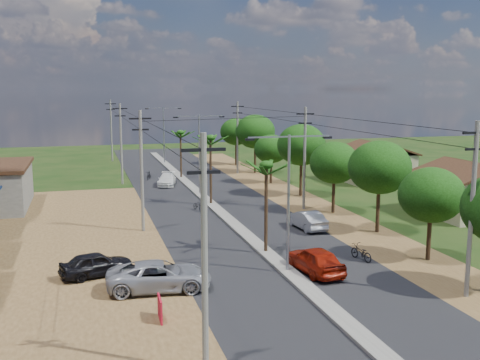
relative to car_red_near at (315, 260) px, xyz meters
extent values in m
plane|color=black|center=(-1.50, 0.49, -0.77)|extent=(160.00, 160.00, 0.00)
cube|color=black|center=(-1.50, 15.49, -0.75)|extent=(12.00, 110.00, 0.04)
cube|color=#605E56|center=(-1.50, 18.49, -0.68)|extent=(1.00, 90.00, 0.18)
cube|color=#51391C|center=(-16.50, 8.49, -0.75)|extent=(18.00, 46.00, 0.04)
cube|color=#51391C|center=(7.00, 15.49, -0.76)|extent=(5.00, 90.00, 0.03)
cube|color=tan|center=(18.50, 10.49, 0.88)|extent=(7.00, 7.00, 3.30)
cube|color=tan|center=(19.50, 28.49, 0.88)|extent=(7.00, 7.00, 3.30)
cylinder|color=black|center=(7.80, 0.49, 1.15)|extent=(0.28, 0.28, 3.85)
ellipsoid|color=black|center=(7.80, 0.49, 3.35)|extent=(4.00, 4.00, 3.40)
cylinder|color=black|center=(8.20, 7.49, 1.50)|extent=(0.28, 0.28, 4.55)
ellipsoid|color=black|center=(8.20, 7.49, 4.10)|extent=(4.60, 4.60, 3.91)
cylinder|color=black|center=(7.90, 14.49, 1.26)|extent=(0.28, 0.28, 4.06)
ellipsoid|color=black|center=(7.90, 14.49, 3.58)|extent=(4.20, 4.20, 3.57)
cylinder|color=black|center=(8.10, 22.49, 1.61)|extent=(0.28, 0.28, 4.76)
ellipsoid|color=black|center=(8.10, 22.49, 4.33)|extent=(4.80, 4.80, 4.08)
cylinder|color=black|center=(7.70, 30.49, 1.05)|extent=(0.28, 0.28, 3.64)
ellipsoid|color=black|center=(7.70, 30.49, 3.13)|extent=(3.80, 3.80, 3.23)
cylinder|color=black|center=(8.30, 38.49, 1.68)|extent=(0.28, 0.28, 4.90)
ellipsoid|color=black|center=(8.30, 38.49, 4.48)|extent=(5.00, 5.00, 4.25)
cylinder|color=black|center=(8.00, 46.49, 1.40)|extent=(0.28, 0.28, 4.34)
ellipsoid|color=black|center=(8.00, 46.49, 3.88)|extent=(4.40, 4.40, 3.74)
cylinder|color=black|center=(-1.50, 4.49, 2.13)|extent=(0.22, 0.22, 5.80)
cylinder|color=black|center=(-1.50, 20.49, 2.33)|extent=(0.22, 0.22, 6.20)
cylinder|color=black|center=(-1.50, 36.49, 1.98)|extent=(0.22, 0.22, 5.50)
cylinder|color=gray|center=(-1.50, 0.49, 3.23)|extent=(0.16, 0.16, 8.00)
cube|color=gray|center=(-0.30, 0.49, 7.13)|extent=(2.40, 0.08, 0.08)
cube|color=gray|center=(-2.70, 0.49, 7.13)|extent=(2.40, 0.08, 0.08)
cube|color=black|center=(0.80, 0.49, 7.03)|extent=(0.50, 0.18, 0.12)
cube|color=black|center=(-3.80, 0.49, 7.03)|extent=(0.50, 0.18, 0.12)
cylinder|color=gray|center=(-1.50, 25.49, 3.23)|extent=(0.16, 0.16, 8.00)
cube|color=gray|center=(-0.30, 25.49, 7.13)|extent=(2.40, 0.08, 0.08)
cube|color=gray|center=(-2.70, 25.49, 7.13)|extent=(2.40, 0.08, 0.08)
cube|color=black|center=(0.80, 25.49, 7.03)|extent=(0.50, 0.18, 0.12)
cube|color=black|center=(-3.80, 25.49, 7.03)|extent=(0.50, 0.18, 0.12)
cylinder|color=gray|center=(-1.50, 50.49, 3.23)|extent=(0.16, 0.16, 8.00)
cube|color=gray|center=(-0.30, 50.49, 7.13)|extent=(2.40, 0.08, 0.08)
cube|color=gray|center=(-2.70, 50.49, 7.13)|extent=(2.40, 0.08, 0.08)
cube|color=black|center=(0.80, 50.49, 7.03)|extent=(0.50, 0.18, 0.12)
cube|color=black|center=(-3.80, 50.49, 7.03)|extent=(0.50, 0.18, 0.12)
cylinder|color=#605E56|center=(-8.50, -9.51, 3.73)|extent=(0.24, 0.24, 9.00)
cube|color=black|center=(-8.50, -9.51, 7.63)|extent=(1.60, 0.12, 0.12)
cube|color=black|center=(-8.50, -9.51, 6.83)|extent=(1.20, 0.12, 0.12)
cylinder|color=#605E56|center=(-8.50, 12.49, 3.73)|extent=(0.24, 0.24, 9.00)
cube|color=black|center=(-8.50, 12.49, 7.63)|extent=(1.60, 0.12, 0.12)
cube|color=black|center=(-8.50, 12.49, 6.83)|extent=(1.20, 0.12, 0.12)
cylinder|color=#605E56|center=(-8.50, 34.49, 3.73)|extent=(0.24, 0.24, 9.00)
cube|color=black|center=(-8.50, 34.49, 7.63)|extent=(1.60, 0.12, 0.12)
cube|color=black|center=(-8.50, 34.49, 6.83)|extent=(1.20, 0.12, 0.12)
cylinder|color=#605E56|center=(-8.50, 55.49, 3.73)|extent=(0.24, 0.24, 9.00)
cube|color=black|center=(-8.50, 55.49, 7.63)|extent=(1.60, 0.12, 0.12)
cube|color=black|center=(-8.50, 55.49, 6.83)|extent=(1.20, 0.12, 0.12)
cylinder|color=#605E56|center=(6.00, -5.51, 3.73)|extent=(0.24, 0.24, 9.00)
cube|color=black|center=(6.00, -5.51, 7.63)|extent=(1.60, 0.12, 0.12)
cube|color=black|center=(6.00, -5.51, 6.83)|extent=(1.20, 0.12, 0.12)
cylinder|color=#605E56|center=(6.00, 16.49, 3.73)|extent=(0.24, 0.24, 9.00)
cube|color=black|center=(6.00, 16.49, 7.63)|extent=(1.60, 0.12, 0.12)
cube|color=black|center=(6.00, 16.49, 6.83)|extent=(1.20, 0.12, 0.12)
cylinder|color=#605E56|center=(6.00, 38.49, 3.73)|extent=(0.24, 0.24, 9.00)
cube|color=black|center=(6.00, 38.49, 7.63)|extent=(1.60, 0.12, 0.12)
cube|color=black|center=(6.00, 38.49, 6.83)|extent=(1.20, 0.12, 0.12)
imported|color=maroon|center=(0.00, 0.00, 0.00)|extent=(2.32, 4.71, 1.54)
imported|color=gray|center=(3.50, 9.76, -0.07)|extent=(1.85, 4.38, 1.40)
imported|color=silver|center=(-3.86, 32.00, -0.14)|extent=(2.78, 4.69, 1.27)
imported|color=gray|center=(-9.00, -0.36, -0.01)|extent=(5.73, 3.08, 1.53)
imported|color=black|center=(-12.14, 2.85, -0.08)|extent=(4.38, 2.76, 1.39)
imported|color=black|center=(3.70, 1.47, -0.27)|extent=(1.03, 1.99, 1.00)
imported|color=black|center=(-3.15, 18.38, -0.35)|extent=(0.97, 1.68, 0.84)
imported|color=black|center=(-5.35, 36.29, -0.25)|extent=(1.06, 1.79, 1.04)
cube|color=#A80F23|center=(-9.50, -4.27, -0.22)|extent=(0.12, 1.34, 1.11)
cylinder|color=black|center=(-9.50, -4.89, -0.49)|extent=(0.04, 0.04, 0.56)
cylinder|color=black|center=(-9.50, -3.66, -0.49)|extent=(0.04, 0.04, 0.56)
camera|label=1|loc=(-12.57, -28.75, 9.73)|focal=42.00mm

